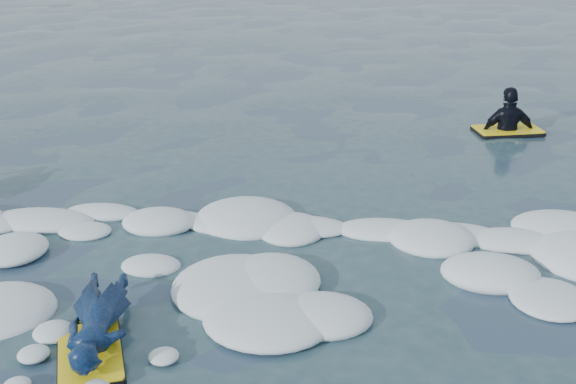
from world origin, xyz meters
name	(u,v)px	position (x,y,z in m)	size (l,w,h in m)	color
ground	(171,293)	(0.00, 0.00, 0.00)	(120.00, 120.00, 0.00)	#1D3346
foam_band	(195,246)	(0.00, 1.03, 0.00)	(12.00, 3.10, 0.30)	white
prone_woman_unit	(98,324)	(-0.41, -0.89, 0.19)	(0.86, 1.56, 0.37)	black
waiting_rider_unit	(507,135)	(4.17, 5.61, -0.04)	(1.19, 0.84, 1.62)	black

